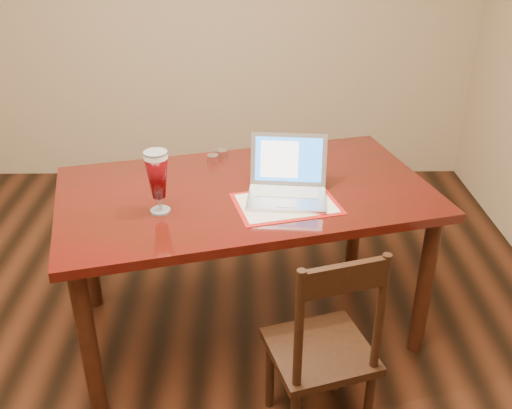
{
  "coord_description": "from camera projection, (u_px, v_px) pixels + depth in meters",
  "views": [
    {
      "loc": [
        0.48,
        -1.95,
        2.05
      ],
      "look_at": [
        0.51,
        0.37,
        0.82
      ],
      "focal_mm": 40.0,
      "sensor_mm": 36.0,
      "label": 1
    }
  ],
  "objects": [
    {
      "name": "dining_table",
      "position": [
        245.0,
        206.0,
        2.78
      ],
      "size": [
        1.96,
        1.4,
        1.12
      ],
      "rotation": [
        0.0,
        0.0,
        0.25
      ],
      "color": "#460909",
      "rests_on": "ground"
    },
    {
      "name": "dining_chair",
      "position": [
        324.0,
        350.0,
        2.31
      ],
      "size": [
        0.5,
        0.48,
        0.95
      ],
      "rotation": [
        0.0,
        0.0,
        0.29
      ],
      "color": "black",
      "rests_on": "ground"
    },
    {
      "name": "ground",
      "position": [
        148.0,
        395.0,
        2.68
      ],
      "size": [
        5.0,
        5.0,
        0.0
      ],
      "primitive_type": "plane",
      "color": "black",
      "rests_on": "ground"
    },
    {
      "name": "room_shell",
      "position": [
        100.0,
        3.0,
        1.85
      ],
      "size": [
        4.51,
        5.01,
        2.71
      ],
      "color": "tan",
      "rests_on": "ground"
    }
  ]
}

